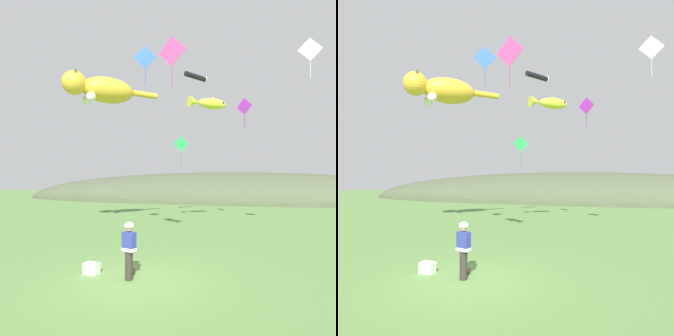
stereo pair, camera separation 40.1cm
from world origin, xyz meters
TOP-DOWN VIEW (x-y plane):
  - ground_plane at (0.00, 0.00)m, footprint 120.00×120.00m
  - distant_hill_ridge at (-1.36, 33.55)m, footprint 61.97×15.97m
  - festival_attendant at (-0.21, 0.13)m, footprint 0.48×0.37m
  - kite_spool at (-0.33, 0.70)m, footprint 0.14×0.22m
  - picnic_cooler at (-1.63, 0.38)m, footprint 0.53×0.39m
  - kite_giant_cat at (-5.70, 8.58)m, footprint 4.94×4.86m
  - kite_fish_windsock at (0.91, 10.65)m, footprint 2.57×2.25m
  - kite_tube_streamer at (-0.15, 12.15)m, footprint 1.45×1.85m
  - kite_diamond_white at (6.48, 7.80)m, footprint 1.18×0.08m
  - kite_diamond_violet at (3.15, 12.97)m, footprint 1.04×0.59m
  - kite_diamond_pink at (0.23, 3.80)m, footprint 1.32×0.32m
  - kite_diamond_blue at (-1.75, 5.95)m, footprint 1.13×0.41m
  - kite_diamond_green at (-0.14, 7.23)m, footprint 0.72×0.50m

SIDE VIEW (x-z plane):
  - ground_plane at x=0.00m, z-range 0.00..0.00m
  - distant_hill_ridge at x=-1.36m, z-range -4.02..4.02m
  - kite_spool at x=-0.33m, z-range 0.00..0.22m
  - picnic_cooler at x=-1.63m, z-range 0.00..0.36m
  - festival_attendant at x=-0.21m, z-range 0.07..1.84m
  - kite_diamond_green at x=-0.14m, z-range 4.11..5.87m
  - kite_fish_windsock at x=0.91m, z-range 7.60..8.43m
  - kite_diamond_violet at x=3.15m, z-range 7.16..9.24m
  - kite_diamond_pink at x=0.23m, z-range 7.53..9.77m
  - kite_giant_cat at x=-5.70m, z-range 7.87..9.82m
  - kite_diamond_blue at x=-1.75m, z-range 8.40..10.49m
  - kite_diamond_white at x=6.48m, z-range 8.67..10.75m
  - kite_tube_streamer at x=-0.15m, z-range 10.13..10.57m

